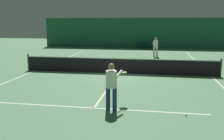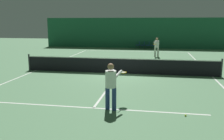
# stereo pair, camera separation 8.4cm
# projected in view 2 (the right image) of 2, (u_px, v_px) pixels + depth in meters

# --- Properties ---
(ground_plane) EXTENTS (60.00, 60.00, 0.00)m
(ground_plane) POSITION_uv_depth(u_px,v_px,m) (119.00, 73.00, 15.40)
(ground_plane) COLOR #56845B
(backdrop_curtain) EXTENTS (23.00, 0.12, 3.62)m
(backdrop_curtain) POSITION_uv_depth(u_px,v_px,m) (138.00, 33.00, 29.96)
(backdrop_curtain) COLOR #1E5B3D
(backdrop_curtain) RESTS_ON ground
(court_line_baseline_far) EXTENTS (11.00, 0.10, 0.00)m
(court_line_baseline_far) POSITION_uv_depth(u_px,v_px,m) (135.00, 51.00, 26.91)
(court_line_baseline_far) COLOR silver
(court_line_baseline_far) RESTS_ON ground
(court_line_service_far) EXTENTS (8.25, 0.10, 0.00)m
(court_line_service_far) POSITION_uv_depth(u_px,v_px,m) (130.00, 59.00, 21.59)
(court_line_service_far) COLOR silver
(court_line_service_far) RESTS_ON ground
(court_line_service_near) EXTENTS (8.25, 0.10, 0.00)m
(court_line_service_near) POSITION_uv_depth(u_px,v_px,m) (94.00, 108.00, 9.22)
(court_line_service_near) COLOR silver
(court_line_service_near) RESTS_ON ground
(court_line_sideline_left) EXTENTS (0.10, 23.80, 0.00)m
(court_line_sideline_left) POSITION_uv_depth(u_px,v_px,m) (36.00, 70.00, 16.34)
(court_line_sideline_left) COLOR silver
(court_line_sideline_left) RESTS_ON ground
(court_line_sideline_right) EXTENTS (0.10, 23.80, 0.00)m
(court_line_sideline_right) POSITION_uv_depth(u_px,v_px,m) (213.00, 77.00, 14.46)
(court_line_sideline_right) COLOR silver
(court_line_sideline_right) RESTS_ON ground
(court_line_centre) EXTENTS (0.10, 12.80, 0.00)m
(court_line_centre) POSITION_uv_depth(u_px,v_px,m) (119.00, 73.00, 15.40)
(court_line_centre) COLOR silver
(court_line_centre) RESTS_ON ground
(tennis_net) EXTENTS (12.00, 0.10, 1.07)m
(tennis_net) POSITION_uv_depth(u_px,v_px,m) (119.00, 65.00, 15.31)
(tennis_net) COLOR black
(tennis_net) RESTS_ON ground
(player_near) EXTENTS (0.74, 1.41, 1.71)m
(player_near) POSITION_uv_depth(u_px,v_px,m) (111.00, 83.00, 8.89)
(player_near) COLOR navy
(player_near) RESTS_ON ground
(player_far) EXTENTS (0.60, 1.42, 1.74)m
(player_far) POSITION_uv_depth(u_px,v_px,m) (157.00, 46.00, 22.55)
(player_far) COLOR beige
(player_far) RESTS_ON ground
(courtside_chair_0) EXTENTS (0.44, 0.44, 0.84)m
(courtside_chair_0) POSITION_uv_depth(u_px,v_px,m) (138.00, 44.00, 29.66)
(courtside_chair_0) COLOR #2D2D2D
(courtside_chair_0) RESTS_ON ground
(courtside_chair_1) EXTENTS (0.44, 0.44, 0.84)m
(courtside_chair_1) POSITION_uv_depth(u_px,v_px,m) (143.00, 45.00, 29.56)
(courtside_chair_1) COLOR #2D2D2D
(courtside_chair_1) RESTS_ON ground
(courtside_chair_2) EXTENTS (0.44, 0.44, 0.84)m
(courtside_chair_2) POSITION_uv_depth(u_px,v_px,m) (148.00, 45.00, 29.46)
(courtside_chair_2) COLOR #2D2D2D
(courtside_chair_2) RESTS_ON ground
(courtside_chair_3) EXTENTS (0.44, 0.44, 0.84)m
(courtside_chair_3) POSITION_uv_depth(u_px,v_px,m) (153.00, 45.00, 29.36)
(courtside_chair_3) COLOR #2D2D2D
(courtside_chair_3) RESTS_ON ground
(tennis_ball) EXTENTS (0.07, 0.07, 0.07)m
(tennis_ball) POSITION_uv_depth(u_px,v_px,m) (186.00, 115.00, 8.40)
(tennis_ball) COLOR #D1DB33
(tennis_ball) RESTS_ON ground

